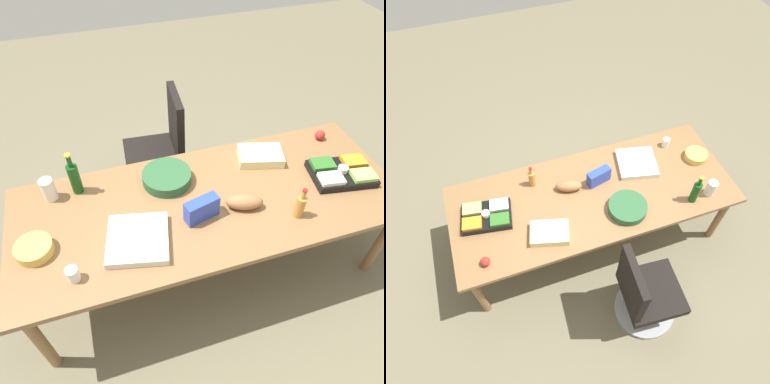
{
  "view_description": "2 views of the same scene",
  "coord_description": "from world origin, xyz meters",
  "views": [
    {
      "loc": [
        0.59,
        1.48,
        2.49
      ],
      "look_at": [
        0.11,
        -0.03,
        0.83
      ],
      "focal_mm": 33.26,
      "sensor_mm": 36.0,
      "label": 1
    },
    {
      "loc": [
        -0.74,
        -1.69,
        3.32
      ],
      "look_at": [
        -0.13,
        0.04,
        0.78
      ],
      "focal_mm": 32.55,
      "sensor_mm": 36.0,
      "label": 2
    }
  ],
  "objects": [
    {
      "name": "sheet_cake",
      "position": [
        -0.49,
        -0.28,
        0.79
      ],
      "size": [
        0.37,
        0.3,
        0.07
      ],
      "primitive_type": "cube",
      "rotation": [
        0.0,
        0.0,
        -0.27
      ],
      "color": "beige",
      "rests_on": "conference_table"
    },
    {
      "name": "paper_cup",
      "position": [
        0.9,
        0.32,
        0.8
      ],
      "size": [
        0.09,
        0.09,
        0.09
      ],
      "primitive_type": "cylinder",
      "rotation": [
        0.0,
        0.0,
        -0.25
      ],
      "color": "white",
      "rests_on": "conference_table"
    },
    {
      "name": "pizza_box",
      "position": [
        0.52,
        0.19,
        0.78
      ],
      "size": [
        0.43,
        0.43,
        0.05
      ],
      "primitive_type": "cube",
      "rotation": [
        0.0,
        0.0,
        -0.22
      ],
      "color": "silver",
      "rests_on": "conference_table"
    },
    {
      "name": "conference_table",
      "position": [
        0.0,
        0.0,
        0.69
      ],
      "size": [
        2.58,
        1.03,
        0.75
      ],
      "color": "brown",
      "rests_on": "ground"
    },
    {
      "name": "ground_plane",
      "position": [
        0.0,
        0.0,
        0.0
      ],
      "size": [
        10.0,
        10.0,
        0.0
      ],
      "primitive_type": "plane",
      "color": "#6C654D"
    },
    {
      "name": "veggie_tray",
      "position": [
        -0.96,
        0.06,
        0.79
      ],
      "size": [
        0.46,
        0.36,
        0.09
      ],
      "color": "black",
      "rests_on": "conference_table"
    },
    {
      "name": "wine_bottle",
      "position": [
        0.82,
        -0.35,
        0.87
      ],
      "size": [
        0.08,
        0.08,
        0.32
      ],
      "color": "#134515",
      "rests_on": "conference_table"
    },
    {
      "name": "dressing_bottle",
      "position": [
        -0.49,
        0.29,
        0.84
      ],
      "size": [
        0.06,
        0.06,
        0.23
      ],
      "color": "#BD7F38",
      "rests_on": "conference_table"
    },
    {
      "name": "chip_bowl",
      "position": [
        1.1,
        0.08,
        0.78
      ],
      "size": [
        0.25,
        0.25,
        0.07
      ],
      "primitive_type": "cylinder",
      "rotation": [
        0.0,
        0.0,
        0.17
      ],
      "color": "gold",
      "rests_on": "conference_table"
    },
    {
      "name": "mayo_jar",
      "position": [
        0.99,
        -0.34,
        0.83
      ],
      "size": [
        0.1,
        0.1,
        0.16
      ],
      "primitive_type": "cylinder",
      "rotation": [
        0.0,
        0.0,
        -0.09
      ],
      "color": "white",
      "rests_on": "conference_table"
    },
    {
      "name": "chip_bag_blue",
      "position": [
        0.1,
        0.12,
        0.83
      ],
      "size": [
        0.23,
        0.13,
        0.15
      ],
      "primitive_type": "cube",
      "rotation": [
        0.0,
        0.0,
        0.24
      ],
      "color": "#2A44B6",
      "rests_on": "conference_table"
    },
    {
      "name": "apple_red",
      "position": [
        -1.04,
        -0.36,
        0.79
      ],
      "size": [
        0.09,
        0.09,
        0.08
      ],
      "primitive_type": "sphere",
      "rotation": [
        0.0,
        0.0,
        -0.26
      ],
      "color": "#B32824",
      "rests_on": "conference_table"
    },
    {
      "name": "salad_bowl",
      "position": [
        0.22,
        -0.26,
        0.79
      ],
      "size": [
        0.41,
        0.41,
        0.08
      ],
      "primitive_type": "cylinder",
      "rotation": [
        0.0,
        0.0,
        0.24
      ],
      "color": "#2B5934",
      "rests_on": "conference_table"
    },
    {
      "name": "bread_loaf",
      "position": [
        -0.19,
        0.12,
        0.8
      ],
      "size": [
        0.26,
        0.17,
        0.1
      ],
      "primitive_type": "ellipsoid",
      "rotation": [
        0.0,
        0.0,
        -0.29
      ],
      "color": "#9B6740",
      "rests_on": "conference_table"
    },
    {
      "name": "office_chair",
      "position": [
        0.14,
        -0.91,
        0.39
      ],
      "size": [
        0.56,
        0.56,
        1.02
      ],
      "color": "gray",
      "rests_on": "ground"
    }
  ]
}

